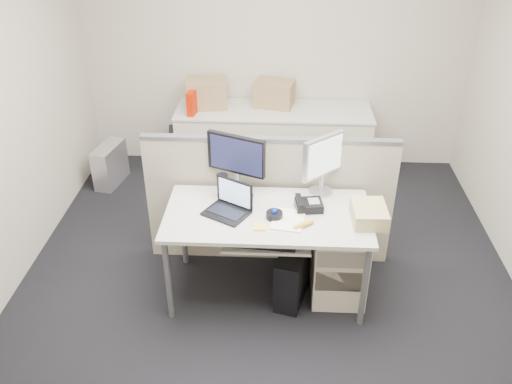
# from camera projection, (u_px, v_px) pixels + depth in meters

# --- Properties ---
(floor) EXTENTS (4.00, 4.50, 0.01)m
(floor) POSITION_uv_depth(u_px,v_px,m) (267.00, 291.00, 4.32)
(floor) COLOR black
(floor) RESTS_ON ground
(wall_back) EXTENTS (4.00, 0.02, 2.70)m
(wall_back) POSITION_uv_depth(u_px,v_px,m) (276.00, 42.00, 5.53)
(wall_back) COLOR #B5A99C
(wall_back) RESTS_ON ground
(desk) EXTENTS (1.50, 0.75, 0.73)m
(desk) POSITION_uv_depth(u_px,v_px,m) (268.00, 221.00, 3.97)
(desk) COLOR silver
(desk) RESTS_ON floor
(keyboard_tray) EXTENTS (0.62, 0.32, 0.02)m
(keyboard_tray) POSITION_uv_depth(u_px,v_px,m) (267.00, 241.00, 3.84)
(keyboard_tray) COLOR silver
(keyboard_tray) RESTS_ON desk
(drawer_pedestal) EXTENTS (0.40, 0.55, 0.65)m
(drawer_pedestal) POSITION_uv_depth(u_px,v_px,m) (339.00, 256.00, 4.16)
(drawer_pedestal) COLOR beige
(drawer_pedestal) RESTS_ON floor
(cubicle_partition) EXTENTS (2.00, 0.06, 1.10)m
(cubicle_partition) POSITION_uv_depth(u_px,v_px,m) (269.00, 202.00, 4.41)
(cubicle_partition) COLOR #A7A286
(cubicle_partition) RESTS_ON floor
(back_counter) EXTENTS (2.00, 0.60, 0.72)m
(back_counter) POSITION_uv_depth(u_px,v_px,m) (273.00, 143.00, 5.77)
(back_counter) COLOR beige
(back_counter) RESTS_ON floor
(monitor_main) EXTENTS (0.50, 0.35, 0.47)m
(monitor_main) POSITION_uv_depth(u_px,v_px,m) (236.00, 164.00, 4.10)
(monitor_main) COLOR black
(monitor_main) RESTS_ON desk
(monitor_small) EXTENTS (0.42, 0.40, 0.47)m
(monitor_small) POSITION_uv_depth(u_px,v_px,m) (322.00, 166.00, 4.07)
(monitor_small) COLOR #B7B7BC
(monitor_small) RESTS_ON desk
(laptop) EXTENTS (0.38, 0.35, 0.23)m
(laptop) POSITION_uv_depth(u_px,v_px,m) (226.00, 201.00, 3.87)
(laptop) COLOR black
(laptop) RESTS_ON desk
(trackball) EXTENTS (0.16, 0.16, 0.05)m
(trackball) POSITION_uv_depth(u_px,v_px,m) (274.00, 215.00, 3.88)
(trackball) COLOR black
(trackball) RESTS_ON desk
(desk_phone) EXTENTS (0.21, 0.18, 0.06)m
(desk_phone) POSITION_uv_depth(u_px,v_px,m) (309.00, 205.00, 3.97)
(desk_phone) COLOR black
(desk_phone) RESTS_ON desk
(paper_stack) EXTENTS (0.26, 0.31, 0.01)m
(paper_stack) POSITION_uv_depth(u_px,v_px,m) (288.00, 220.00, 3.86)
(paper_stack) COLOR white
(paper_stack) RESTS_ON desk
(sticky_pad) EXTENTS (0.09, 0.09, 0.01)m
(sticky_pad) POSITION_uv_depth(u_px,v_px,m) (260.00, 227.00, 3.78)
(sticky_pad) COLOR yellow
(sticky_pad) RESTS_ON desk
(travel_mug) EXTENTS (0.11, 0.11, 0.18)m
(travel_mug) POSITION_uv_depth(u_px,v_px,m) (222.00, 187.00, 4.09)
(travel_mug) COLOR black
(travel_mug) RESTS_ON desk
(banana) EXTENTS (0.17, 0.14, 0.04)m
(banana) POSITION_uv_depth(u_px,v_px,m) (304.00, 224.00, 3.78)
(banana) COLOR yellow
(banana) RESTS_ON desk
(cellphone) EXTENTS (0.07, 0.11, 0.01)m
(cellphone) POSITION_uv_depth(u_px,v_px,m) (249.00, 198.00, 4.11)
(cellphone) COLOR black
(cellphone) RESTS_ON desk
(manila_folders) EXTENTS (0.25, 0.31, 0.11)m
(manila_folders) POSITION_uv_depth(u_px,v_px,m) (369.00, 214.00, 3.83)
(manila_folders) COLOR tan
(manila_folders) RESTS_ON desk
(keyboard) EXTENTS (0.49, 0.21, 0.03)m
(keyboard) POSITION_uv_depth(u_px,v_px,m) (262.00, 241.00, 3.79)
(keyboard) COLOR black
(keyboard) RESTS_ON keyboard_tray
(pc_tower_desk) EXTENTS (0.29, 0.50, 0.43)m
(pc_tower_desk) POSITION_uv_depth(u_px,v_px,m) (293.00, 274.00, 4.15)
(pc_tower_desk) COLOR black
(pc_tower_desk) RESTS_ON floor
(pc_tower_spare_dark) EXTENTS (0.25, 0.46, 0.41)m
(pc_tower_spare_dark) POSITION_uv_depth(u_px,v_px,m) (178.00, 149.00, 5.99)
(pc_tower_spare_dark) COLOR black
(pc_tower_spare_dark) RESTS_ON floor
(pc_tower_spare_silver) EXTENTS (0.27, 0.48, 0.43)m
(pc_tower_spare_silver) POSITION_uv_depth(u_px,v_px,m) (110.00, 165.00, 5.67)
(pc_tower_spare_silver) COLOR #B7B7BC
(pc_tower_spare_silver) RESTS_ON floor
(cardboard_box_left) EXTENTS (0.45, 0.36, 0.31)m
(cardboard_box_left) POSITION_uv_depth(u_px,v_px,m) (206.00, 94.00, 5.59)
(cardboard_box_left) COLOR #927B54
(cardboard_box_left) RESTS_ON back_counter
(cardboard_box_right) EXTENTS (0.44, 0.37, 0.28)m
(cardboard_box_right) POSITION_uv_depth(u_px,v_px,m) (274.00, 94.00, 5.62)
(cardboard_box_right) COLOR #927B54
(cardboard_box_right) RESTS_ON back_counter
(red_binder) EXTENTS (0.12, 0.29, 0.26)m
(red_binder) POSITION_uv_depth(u_px,v_px,m) (194.00, 102.00, 5.47)
(red_binder) COLOR #B71900
(red_binder) RESTS_ON back_counter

